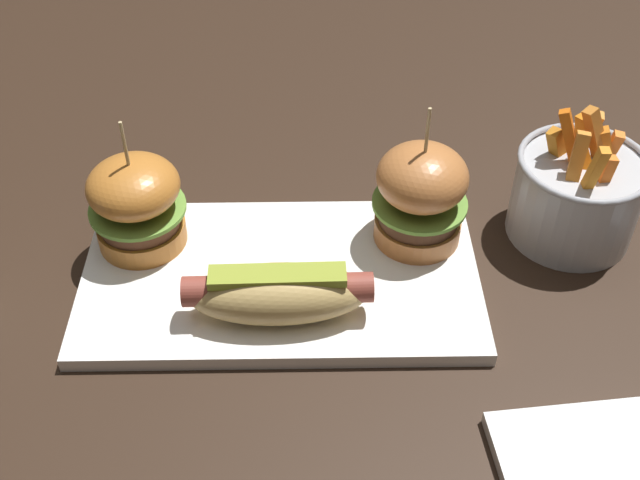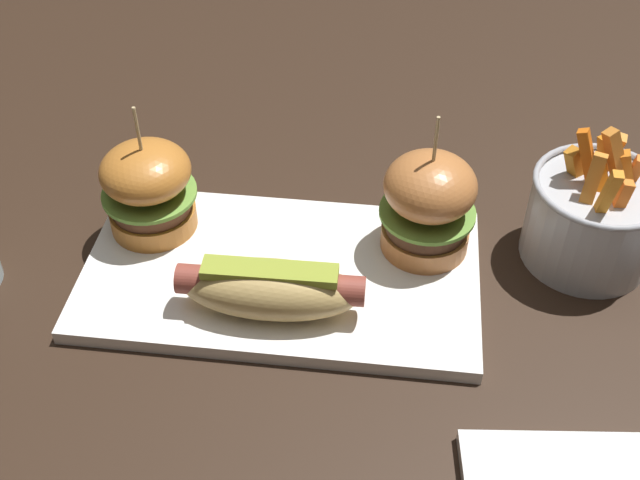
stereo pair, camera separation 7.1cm
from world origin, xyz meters
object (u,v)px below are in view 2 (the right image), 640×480
Objects in this scene: platter_main at (281,274)px; hot_dog at (266,287)px; slider_left at (148,188)px; fries_bucket at (593,217)px; slider_right at (428,204)px.

platter_main is 2.25× the size of hot_dog.
hot_dog is 0.16m from slider_left.
platter_main is 2.63× the size of fries_bucket.
platter_main is 0.30m from fries_bucket.
fries_bucket is (0.42, 0.02, -0.01)m from slider_left.
platter_main is at bearing -19.20° from slider_left.
hot_dog is at bearing -143.52° from slider_right.
fries_bucket reaches higher than hot_dog.
fries_bucket is at bearing 22.62° from hot_dog.
platter_main is 2.69× the size of slider_left.
fries_bucket is (0.15, 0.02, -0.02)m from slider_right.
hot_dog reaches higher than platter_main.
slider_right is at bearing -172.25° from fries_bucket.
slider_right reaches higher than platter_main.
fries_bucket is at bearing 3.14° from slider_left.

